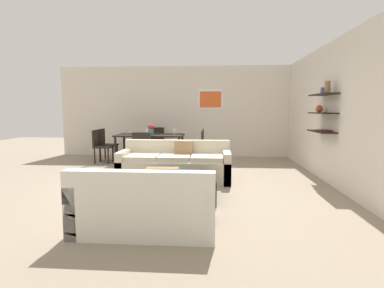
{
  "coord_description": "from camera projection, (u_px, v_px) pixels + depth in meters",
  "views": [
    {
      "loc": [
        0.81,
        -5.62,
        1.43
      ],
      "look_at": [
        0.38,
        0.2,
        0.75
      ],
      "focal_mm": 28.28,
      "sensor_mm": 36.0,
      "label": 1
    }
  ],
  "objects": [
    {
      "name": "dining_chair_left_far",
      "position": [
        106.0,
        142.0,
        8.4
      ],
      "size": [
        0.44,
        0.44,
        0.88
      ],
      "color": "black",
      "rests_on": "ground"
    },
    {
      "name": "loveseat_white",
      "position": [
        147.0,
        206.0,
        3.56
      ],
      "size": [
        1.62,
        0.9,
        0.78
      ],
      "color": "silver",
      "rests_on": "ground"
    },
    {
      "name": "ground_plane",
      "position": [
        171.0,
        184.0,
        5.79
      ],
      "size": [
        18.0,
        18.0,
        0.0
      ],
      "primitive_type": "plane",
      "color": "gray"
    },
    {
      "name": "dining_chair_left_near",
      "position": [
        100.0,
        144.0,
        8.01
      ],
      "size": [
        0.44,
        0.44,
        0.88
      ],
      "color": "black",
      "rests_on": "ground"
    },
    {
      "name": "coffee_table",
      "position": [
        178.0,
        186.0,
        4.85
      ],
      "size": [
        1.23,
        0.9,
        0.38
      ],
      "color": "black",
      "rests_on": "ground"
    },
    {
      "name": "dining_chair_foot",
      "position": [
        143.0,
        148.0,
        7.27
      ],
      "size": [
        0.44,
        0.44,
        0.88
      ],
      "color": "black",
      "rests_on": "ground"
    },
    {
      "name": "dining_chair_right_far",
      "position": [
        199.0,
        143.0,
        8.21
      ],
      "size": [
        0.44,
        0.44,
        0.88
      ],
      "color": "black",
      "rests_on": "ground"
    },
    {
      "name": "back_wall_unit",
      "position": [
        197.0,
        111.0,
        9.11
      ],
      "size": [
        8.4,
        0.09,
        2.7
      ],
      "color": "silver",
      "rests_on": "ground"
    },
    {
      "name": "wine_glass_left_far",
      "position": [
        127.0,
        130.0,
        8.23
      ],
      "size": [
        0.07,
        0.07,
        0.17
      ],
      "color": "silver",
      "rests_on": "dining_table"
    },
    {
      "name": "wine_glass_right_near",
      "position": [
        174.0,
        131.0,
        7.91
      ],
      "size": [
        0.06,
        0.06,
        0.16
      ],
      "color": "silver",
      "rests_on": "dining_table"
    },
    {
      "name": "apple_on_coffee_table",
      "position": [
        164.0,
        173.0,
        4.81
      ],
      "size": [
        0.08,
        0.08,
        0.08
      ],
      "primitive_type": "sphere",
      "color": "red",
      "rests_on": "coffee_table"
    },
    {
      "name": "wine_glass_right_far",
      "position": [
        175.0,
        130.0,
        8.13
      ],
      "size": [
        0.06,
        0.06,
        0.15
      ],
      "color": "silver",
      "rests_on": "dining_table"
    },
    {
      "name": "sofa_beige",
      "position": [
        175.0,
        166.0,
        6.09
      ],
      "size": [
        2.19,
        0.9,
        0.78
      ],
      "color": "beige",
      "rests_on": "ground"
    },
    {
      "name": "candle_jar",
      "position": [
        197.0,
        173.0,
        4.77
      ],
      "size": [
        0.07,
        0.07,
        0.08
      ],
      "primitive_type": "cylinder",
      "color": "silver",
      "rests_on": "coffee_table"
    },
    {
      "name": "right_wall_shelf_unit",
      "position": [
        326.0,
        113.0,
        6.0
      ],
      "size": [
        0.34,
        8.2,
        2.7
      ],
      "color": "silver",
      "rests_on": "ground"
    },
    {
      "name": "dining_chair_head",
      "position": [
        156.0,
        140.0,
        8.95
      ],
      "size": [
        0.44,
        0.44,
        0.88
      ],
      "color": "black",
      "rests_on": "ground"
    },
    {
      "name": "decorative_bowl",
      "position": [
        182.0,
        173.0,
        4.82
      ],
      "size": [
        0.38,
        0.38,
        0.07
      ],
      "color": "#19666B",
      "rests_on": "coffee_table"
    },
    {
      "name": "centerpiece_vase",
      "position": [
        151.0,
        129.0,
        8.02
      ],
      "size": [
        0.16,
        0.16,
        0.29
      ],
      "color": "teal",
      "rests_on": "dining_table"
    },
    {
      "name": "dining_table",
      "position": [
        150.0,
        137.0,
        8.09
      ],
      "size": [
        1.78,
        0.88,
        0.75
      ],
      "color": "black",
      "rests_on": "ground"
    },
    {
      "name": "wine_glass_foot",
      "position": [
        147.0,
        131.0,
        7.69
      ],
      "size": [
        0.07,
        0.07,
        0.17
      ],
      "color": "silver",
      "rests_on": "dining_table"
    },
    {
      "name": "dining_chair_right_near",
      "position": [
        198.0,
        145.0,
        7.82
      ],
      "size": [
        0.44,
        0.44,
        0.88
      ],
      "color": "black",
      "rests_on": "ground"
    }
  ]
}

